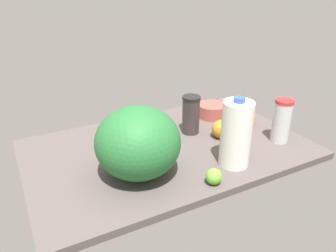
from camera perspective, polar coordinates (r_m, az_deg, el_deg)
The scene contains 9 objects.
countertop at distance 144.91cm, azimuth -0.00°, elevation -4.11°, with size 120.00×76.00×3.00cm, color #524846.
mixing_bowl at distance 173.94cm, azimuth 7.68°, elevation 2.68°, with size 14.69×14.69×6.75cm, color #AC4D44.
watermelon at distance 119.65cm, azimuth -5.26°, elevation -2.87°, with size 31.50×31.50×26.85cm, color #246830.
milk_jug at distance 128.14cm, azimuth 11.76°, elevation -1.37°, with size 11.92×11.92×28.20cm.
shaker_bottle at distance 153.30cm, azimuth 4.02°, elevation 1.99°, with size 8.40×8.40×18.18cm.
tumbler_cup at distance 153.31cm, azimuth 19.19°, elevation 0.89°, with size 8.03×8.03×19.77cm.
lime_near_front at distance 120.22cm, azimuth 7.97°, elevation -8.69°, with size 5.99×5.99×5.99cm, color #6AB232.
orange_beside_bowl at distance 167.14cm, azimuth 13.46°, elevation 1.53°, with size 8.44×8.44×8.44cm, color orange.
orange_far_back at distance 151.96cm, azimuth 9.24°, elevation -0.51°, with size 8.64×8.64×8.64cm, color orange.
Camera 1 is at (59.09, 111.40, 72.88)cm, focal length 35.00 mm.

